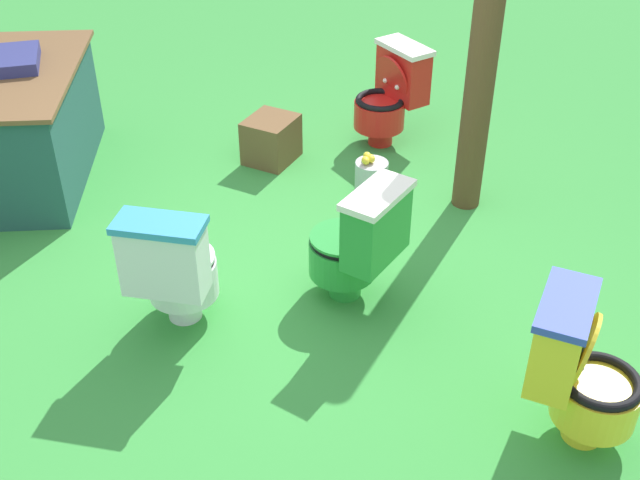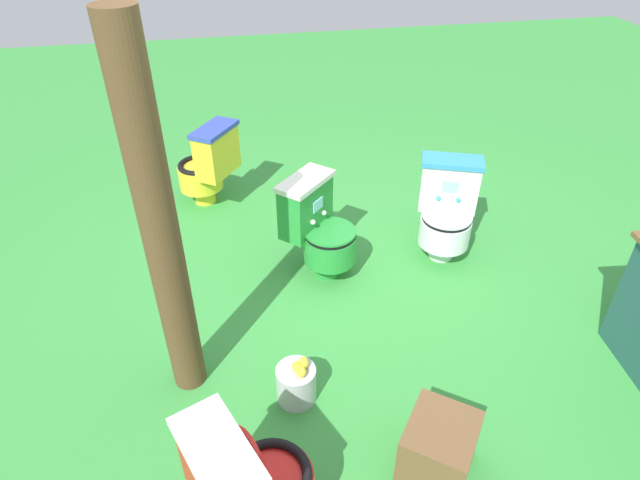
% 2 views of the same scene
% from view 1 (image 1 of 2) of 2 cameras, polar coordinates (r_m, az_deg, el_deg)
% --- Properties ---
extents(ground, '(14.00, 14.00, 0.00)m').
position_cam_1_polar(ground, '(4.65, -1.34, -2.05)').
color(ground, green).
extents(toilet_white, '(0.61, 0.56, 0.73)m').
position_cam_1_polar(toilet_white, '(4.10, -10.42, -2.02)').
color(toilet_white, white).
rests_on(toilet_white, ground).
extents(toilet_yellow, '(0.61, 0.63, 0.73)m').
position_cam_1_polar(toilet_yellow, '(3.64, 18.13, -8.93)').
color(toilet_yellow, yellow).
rests_on(toilet_yellow, ground).
extents(toilet_green, '(0.63, 0.63, 0.73)m').
position_cam_1_polar(toilet_green, '(4.21, 2.70, -0.23)').
color(toilet_green, green).
rests_on(toilet_green, ground).
extents(toilet_red, '(0.56, 0.61, 0.73)m').
position_cam_1_polar(toilet_red, '(5.86, 5.08, 10.37)').
color(toilet_red, red).
rests_on(toilet_red, ground).
extents(vendor_table, '(1.55, 1.02, 0.85)m').
position_cam_1_polar(vendor_table, '(5.73, -20.76, 7.77)').
color(vendor_table, '#23514C').
rests_on(vendor_table, ground).
extents(wooden_post, '(0.18, 0.18, 2.03)m').
position_cam_1_polar(wooden_post, '(4.88, 11.63, 12.78)').
color(wooden_post, brown).
rests_on(wooden_post, ground).
extents(small_crate, '(0.47, 0.46, 0.32)m').
position_cam_1_polar(small_crate, '(5.68, -3.53, 7.22)').
color(small_crate, brown).
rests_on(small_crate, ground).
extents(lemon_bucket, '(0.22, 0.22, 0.28)m').
position_cam_1_polar(lemon_bucket, '(5.32, 3.69, 4.61)').
color(lemon_bucket, '#B7B7BF').
rests_on(lemon_bucket, ground).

